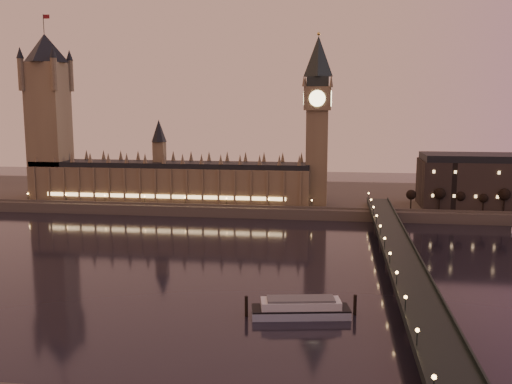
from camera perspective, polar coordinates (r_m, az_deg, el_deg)
ground at (r=248.23m, az=-7.72°, el=-7.07°), size 700.00×700.00×0.00m
far_embankment at (r=401.51m, az=2.82°, el=-0.51°), size 560.00×130.00×6.00m
palace_of_westminster at (r=369.20m, az=-8.70°, el=1.53°), size 180.00×26.62×52.00m
victoria_tower at (r=396.97m, az=-20.08°, el=7.98°), size 31.68×31.68×118.00m
big_ben at (r=350.95m, az=6.17°, el=8.13°), size 17.68×17.68×104.00m
westminster_bridge at (r=239.22m, az=14.03°, el=-6.49°), size 13.20×260.00×15.30m
bare_tree_0 at (r=345.74m, az=15.47°, el=-0.36°), size 5.69×5.69×11.57m
bare_tree_1 at (r=347.69m, az=17.60°, el=-0.40°), size 5.69×5.69×11.57m
bare_tree_2 at (r=350.10m, az=19.70°, el=-0.44°), size 5.69×5.69×11.57m
bare_tree_3 at (r=352.98m, az=21.77°, el=-0.48°), size 5.69×5.69×11.57m
bare_tree_4 at (r=356.32m, az=23.80°, el=-0.52°), size 5.69×5.69×11.57m
moored_barge at (r=186.44m, az=4.48°, el=-11.50°), size 35.60×14.03×6.62m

